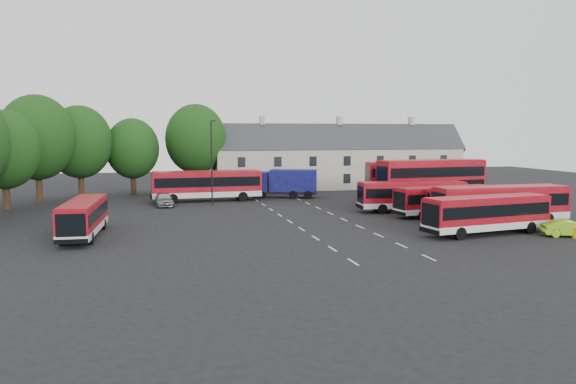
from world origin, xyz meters
name	(u,v)px	position (x,y,z in m)	size (l,w,h in m)	color
ground	(295,225)	(0.00, 0.00, 0.00)	(140.00, 140.00, 0.00)	black
lane_markings	(317,220)	(2.50, 2.00, 0.01)	(5.15, 33.80, 0.01)	beige
treeline	(65,143)	(-20.74, 19.36, 6.68)	(29.92, 32.59, 12.01)	black
terrace_houses	(339,161)	(14.00, 30.00, 3.86)	(35.70, 7.13, 10.06)	beige
bus_row_a	(487,211)	(13.15, -7.63, 1.77)	(10.66, 3.88, 2.95)	silver
bus_row_b	(501,202)	(16.89, -3.87, 1.98)	(11.63, 2.73, 3.29)	silver
bus_row_c	(486,201)	(16.86, -1.82, 1.75)	(10.37, 2.85, 2.91)	silver
bus_row_d	(445,198)	(14.78, 1.66, 1.68)	(10.10, 3.57, 2.79)	silver
bus_row_e	(412,194)	(13.21, 5.28, 1.79)	(10.68, 3.29, 2.97)	silver
bus_dd_south	(431,180)	(17.36, 9.19, 2.79)	(12.16, 3.94, 4.90)	silver
bus_dd_north	(414,179)	(17.30, 13.04, 2.55)	(11.14, 3.88, 4.47)	silver
bus_west	(84,215)	(-16.70, -1.44, 1.65)	(2.77, 9.80, 2.74)	silver
bus_north	(207,183)	(-5.65, 18.58, 2.08)	(12.31, 3.26, 3.46)	silver
box_truck	(285,182)	(3.86, 19.98, 1.90)	(8.09, 4.76, 3.38)	black
silver_car	(164,199)	(-10.51, 15.33, 0.75)	(1.78, 4.41, 1.50)	#A2A4A9
lime_car	(569,228)	(18.63, -9.92, 0.63)	(1.34, 3.85, 1.27)	#96D721
lamppost	(212,160)	(-5.46, 14.51, 4.86)	(0.63, 0.25, 9.11)	black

